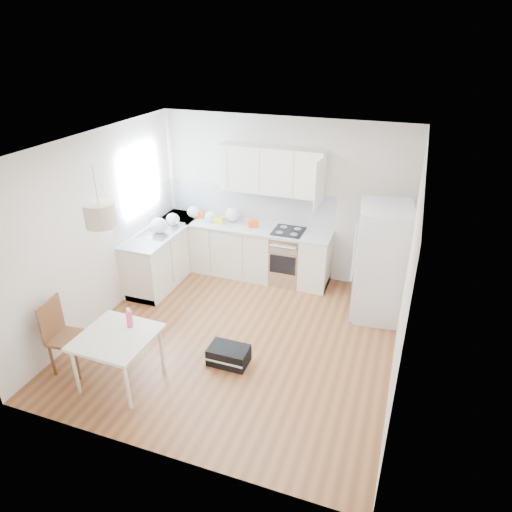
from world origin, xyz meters
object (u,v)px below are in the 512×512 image
(refrigerator, at_px, (382,262))
(dining_chair, at_px, (69,337))
(dining_table, at_px, (117,341))
(gym_bag, at_px, (229,355))

(refrigerator, distance_m, dining_chair, 4.35)
(refrigerator, xyz_separation_m, dining_table, (-2.76, -2.59, -0.25))
(dining_table, bearing_deg, refrigerator, 44.44)
(dining_chair, bearing_deg, refrigerator, 31.02)
(dining_table, distance_m, gym_bag, 1.42)
(dining_chair, height_order, gym_bag, dining_chair)
(refrigerator, bearing_deg, dining_chair, -150.51)
(gym_bag, bearing_deg, refrigerator, 47.99)
(dining_table, height_order, gym_bag, dining_table)
(gym_bag, bearing_deg, dining_chair, -157.45)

